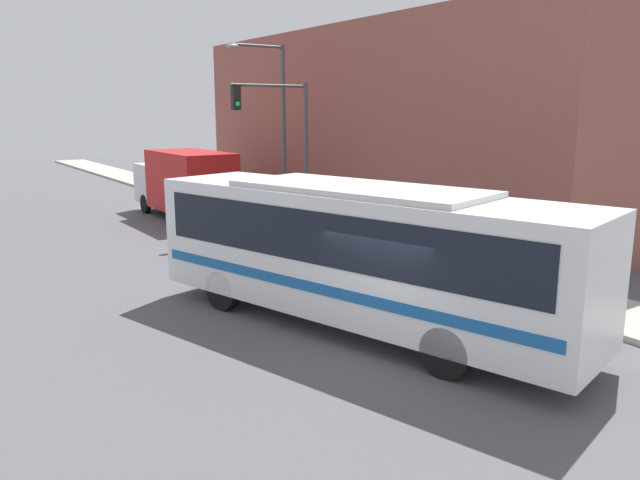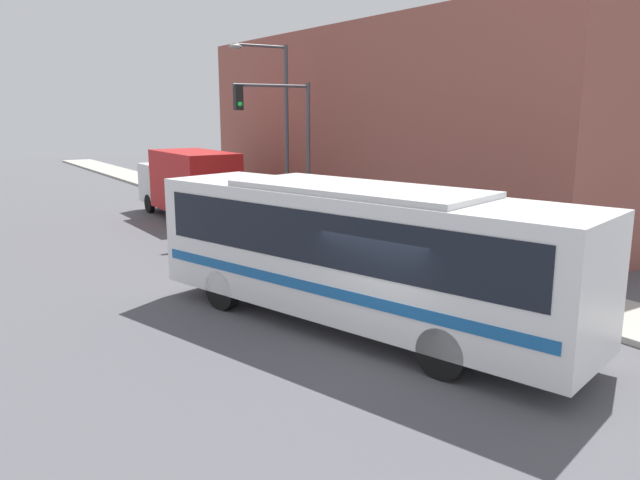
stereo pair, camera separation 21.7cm
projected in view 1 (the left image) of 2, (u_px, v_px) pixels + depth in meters
ground_plane at (397, 352)px, 13.00m from camera, size 120.00×120.00×0.00m
sidewalk at (228, 206)px, 32.39m from camera, size 2.65×70.00×0.15m
building_facade at (387, 127)px, 27.84m from camera, size 6.00×22.99×8.41m
city_bus at (358, 247)px, 14.15m from camera, size 5.38×11.12×3.31m
delivery_truck at (184, 182)px, 28.74m from camera, size 2.43×7.15×3.12m
fire_hydrant at (451, 262)px, 18.50m from camera, size 0.27×0.37×0.77m
traffic_light_pole at (282, 132)px, 23.86m from camera, size 3.28×0.35×5.84m
parking_meter at (326, 214)px, 23.64m from camera, size 0.14×0.14×1.42m
street_lamp at (276, 120)px, 25.73m from camera, size 2.62×0.28×7.40m
pedestrian_near_corner at (291, 200)px, 28.04m from camera, size 0.34×0.34×1.65m
pedestrian_mid_block at (263, 198)px, 28.88m from camera, size 0.34×0.34×1.59m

